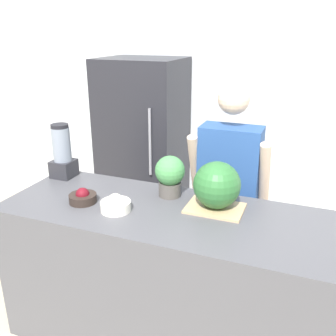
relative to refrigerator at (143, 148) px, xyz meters
The scene contains 10 objects.
wall_back 0.96m from the refrigerator, 25.91° to the left, with size 8.00×0.06×2.60m.
counter_island 1.57m from the refrigerator, 60.20° to the right, with size 1.95×0.72×0.92m.
refrigerator is the anchor object (origin of this frame).
person 1.24m from the refrigerator, 36.49° to the right, with size 0.55×0.26×1.59m.
cutting_board 1.58m from the refrigerator, 49.74° to the right, with size 0.33×0.24×0.01m.
watermelon 1.59m from the refrigerator, 49.48° to the right, with size 0.27×0.27×0.27m.
bowl_cherries 1.43m from the refrigerator, 79.85° to the right, with size 0.17×0.17×0.09m.
bowl_cream 1.51m from the refrigerator, 71.04° to the right, with size 0.17×0.17×0.11m.
blender 1.12m from the refrigerator, 95.76° to the right, with size 0.15×0.15×0.38m.
potted_plant 1.34m from the refrigerator, 57.79° to the right, with size 0.18×0.18×0.26m.
Camera 1 is at (0.72, -1.43, 1.90)m, focal length 40.00 mm.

